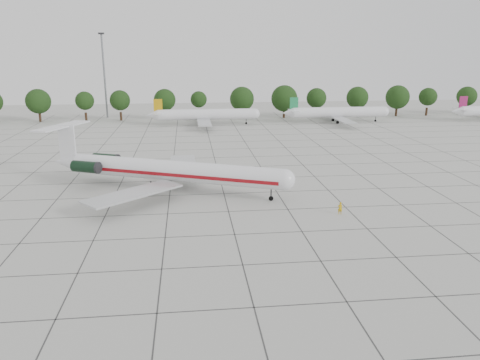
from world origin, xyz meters
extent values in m
plane|color=beige|center=(0.00, 0.00, 0.00)|extent=(260.00, 260.00, 0.00)
cube|color=#383838|center=(0.00, 15.00, 0.01)|extent=(170.00, 170.00, 0.02)
cylinder|color=silver|center=(-7.18, 9.88, 3.24)|extent=(31.79, 16.08, 3.06)
sphere|color=silver|center=(8.10, 3.24, 3.24)|extent=(3.06, 3.06, 3.06)
cone|color=silver|center=(-24.59, 17.44, 3.24)|extent=(5.46, 4.65, 3.06)
cube|color=maroon|center=(-6.57, 11.30, 3.01)|extent=(29.74, 12.96, 0.51)
cube|color=maroon|center=(-7.80, 8.46, 3.01)|extent=(29.74, 12.96, 0.51)
cube|color=#B7BABC|center=(-5.99, 18.44, 1.99)|extent=(4.63, 14.00, 0.28)
cube|color=#B7BABC|center=(-12.62, 3.16, 1.99)|extent=(13.22, 12.39, 0.28)
cube|color=black|center=(-18.67, 17.13, 3.52)|extent=(2.35, 1.92, 0.23)
cylinder|color=black|center=(-18.41, 17.73, 3.52)|extent=(4.78, 3.38, 1.76)
cube|color=black|center=(-20.32, 13.31, 3.52)|extent=(2.35, 1.92, 0.23)
cylinder|color=black|center=(-20.58, 12.72, 3.52)|extent=(4.78, 3.38, 1.76)
cube|color=silver|center=(-24.17, 17.25, 6.48)|extent=(2.82, 1.42, 5.55)
cube|color=silver|center=(-24.76, 17.51, 9.07)|extent=(6.97, 11.30, 0.20)
cylinder|color=black|center=(6.40, 3.98, 0.88)|extent=(0.24, 0.24, 1.76)
cylinder|color=black|center=(6.40, 3.98, 0.32)|extent=(0.70, 0.50, 0.65)
cylinder|color=black|center=(-8.77, 13.19, 1.20)|extent=(0.29, 0.29, 1.67)
cylinder|color=black|center=(-8.77, 13.19, 0.46)|extent=(1.07, 0.88, 0.93)
cylinder|color=black|center=(-10.69, 8.78, 1.20)|extent=(0.29, 0.29, 1.67)
cylinder|color=black|center=(-10.69, 8.78, 0.46)|extent=(1.07, 0.88, 0.93)
imported|color=#CDA10C|center=(14.35, -2.58, 0.81)|extent=(0.62, 0.44, 1.63)
cylinder|color=silver|center=(0.37, 73.48, 3.00)|extent=(27.20, 3.00, 3.00)
cube|color=#B7BABC|center=(-0.63, 73.48, 1.80)|extent=(3.50, 27.20, 0.25)
cube|color=#BD8C0B|center=(-13.07, 73.48, 5.60)|extent=(2.40, 0.25, 3.60)
cylinder|color=black|center=(-0.63, 75.68, 0.40)|extent=(0.80, 0.45, 0.80)
cylinder|color=black|center=(-0.63, 71.28, 0.40)|extent=(0.80, 0.45, 0.80)
cylinder|color=silver|center=(38.87, 73.85, 3.00)|extent=(27.20, 3.00, 3.00)
cube|color=#B7BABC|center=(37.87, 73.85, 1.80)|extent=(3.50, 27.20, 0.25)
cube|color=#1B7A45|center=(25.43, 73.85, 5.60)|extent=(2.40, 0.25, 3.60)
cylinder|color=black|center=(37.87, 76.05, 0.40)|extent=(0.80, 0.45, 0.80)
cylinder|color=black|center=(37.87, 71.65, 0.40)|extent=(0.80, 0.45, 0.80)
cube|color=#8B194F|center=(75.66, 71.78, 5.60)|extent=(2.40, 0.25, 3.60)
cylinder|color=#332114|center=(-48.26, 85.00, 1.25)|extent=(0.70, 0.70, 2.50)
sphere|color=black|center=(-48.26, 85.00, 6.00)|extent=(7.15, 7.15, 7.15)
cylinder|color=#332114|center=(-35.07, 85.00, 1.25)|extent=(0.70, 0.70, 2.50)
sphere|color=black|center=(-35.07, 85.00, 6.00)|extent=(5.43, 5.43, 5.43)
cylinder|color=#332114|center=(-24.88, 85.00, 1.25)|extent=(0.70, 0.70, 2.50)
sphere|color=black|center=(-24.88, 85.00, 6.00)|extent=(5.99, 5.99, 5.99)
cylinder|color=#332114|center=(-11.69, 85.00, 1.25)|extent=(0.70, 0.70, 2.50)
sphere|color=black|center=(-11.69, 85.00, 6.00)|extent=(6.50, 6.50, 6.50)
cylinder|color=#332114|center=(-1.50, 85.00, 1.25)|extent=(0.70, 0.70, 2.50)
sphere|color=black|center=(-1.50, 85.00, 6.00)|extent=(4.93, 4.93, 4.93)
cylinder|color=#332114|center=(11.69, 85.00, 1.25)|extent=(0.70, 0.70, 2.50)
sphere|color=black|center=(11.69, 85.00, 6.00)|extent=(7.40, 7.40, 7.40)
cylinder|color=#332114|center=(24.88, 85.00, 1.25)|extent=(0.70, 0.70, 2.50)
sphere|color=black|center=(24.88, 85.00, 6.00)|extent=(8.08, 8.08, 8.08)
cylinder|color=#332114|center=(35.07, 85.00, 1.25)|extent=(0.70, 0.70, 2.50)
sphere|color=black|center=(35.07, 85.00, 6.00)|extent=(6.17, 6.17, 6.17)
cylinder|color=#332114|center=(48.26, 85.00, 1.25)|extent=(0.70, 0.70, 2.50)
sphere|color=black|center=(48.26, 85.00, 6.00)|extent=(6.82, 6.82, 6.82)
cylinder|color=#332114|center=(61.45, 85.00, 1.25)|extent=(0.70, 0.70, 2.50)
sphere|color=black|center=(61.45, 85.00, 6.00)|extent=(7.44, 7.44, 7.44)
cylinder|color=#332114|center=(71.64, 85.00, 1.25)|extent=(0.70, 0.70, 2.50)
sphere|color=black|center=(71.64, 85.00, 6.00)|extent=(5.66, 5.66, 5.66)
cylinder|color=#332114|center=(84.83, 85.00, 1.25)|extent=(0.70, 0.70, 2.50)
sphere|color=black|center=(84.83, 85.00, 6.00)|extent=(6.25, 6.25, 6.25)
cylinder|color=slate|center=(-30.00, 92.00, 12.50)|extent=(0.56, 0.56, 25.00)
cube|color=black|center=(-30.00, 92.00, 25.20)|extent=(1.60, 1.60, 0.50)
camera|label=1|loc=(-5.04, -58.28, 20.81)|focal=35.00mm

